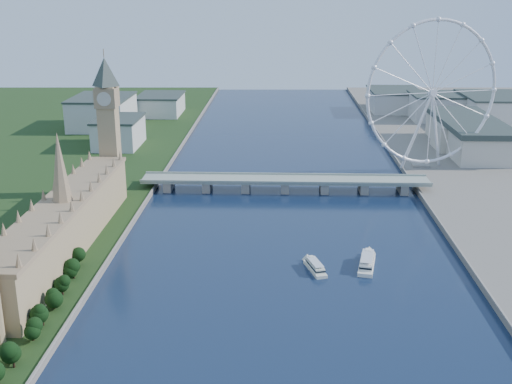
{
  "coord_description": "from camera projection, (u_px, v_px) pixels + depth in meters",
  "views": [
    {
      "loc": [
        -4.99,
        -173.09,
        147.71
      ],
      "look_at": [
        -19.04,
        210.0,
        26.97
      ],
      "focal_mm": 45.0,
      "sensor_mm": 36.0,
      "label": 1
    }
  ],
  "objects": [
    {
      "name": "big_ben",
      "position": [
        108.0,
        109.0,
        458.64
      ],
      "size": [
        20.02,
        20.02,
        110.0
      ],
      "color": "tan",
      "rests_on": "ground"
    },
    {
      "name": "city_skyline",
      "position": [
        318.0,
        110.0,
        736.57
      ],
      "size": [
        505.0,
        280.0,
        32.0
      ],
      "color": "beige",
      "rests_on": "ground"
    },
    {
      "name": "tour_boat_far",
      "position": [
        367.0,
        267.0,
        358.56
      ],
      "size": [
        14.53,
        33.37,
        7.18
      ],
      "primitive_type": null,
      "rotation": [
        0.0,
        0.0,
        -0.2
      ],
      "color": "white",
      "rests_on": "ground"
    },
    {
      "name": "london_eye",
      "position": [
        432.0,
        93.0,
        523.16
      ],
      "size": [
        113.6,
        39.12,
        124.3
      ],
      "color": "silver",
      "rests_on": "ground"
    },
    {
      "name": "tree_row",
      "position": [
        17.0,
        342.0,
        265.9
      ],
      "size": [
        7.45,
        183.45,
        18.2
      ],
      "color": "black",
      "rests_on": "ground"
    },
    {
      "name": "parliament_range",
      "position": [
        65.0,
        225.0,
        370.14
      ],
      "size": [
        24.0,
        200.0,
        70.0
      ],
      "color": "tan",
      "rests_on": "ground"
    },
    {
      "name": "county_hall",
      "position": [
        467.0,
        152.0,
        612.93
      ],
      "size": [
        54.0,
        144.0,
        35.0
      ],
      "primitive_type": null,
      "color": "beige",
      "rests_on": "ground"
    },
    {
      "name": "tour_boat_near",
      "position": [
        315.0,
        270.0,
        353.95
      ],
      "size": [
        13.74,
        26.96,
        5.74
      ],
      "primitive_type": null,
      "rotation": [
        0.0,
        0.0,
        0.29
      ],
      "color": "silver",
      "rests_on": "ground"
    },
    {
      "name": "westminster_bridge",
      "position": [
        285.0,
        182.0,
        493.14
      ],
      "size": [
        220.0,
        22.0,
        9.5
      ],
      "color": "gray",
      "rests_on": "ground"
    }
  ]
}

